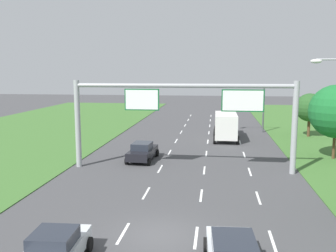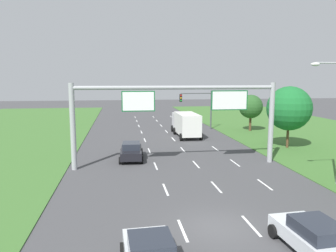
% 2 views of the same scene
% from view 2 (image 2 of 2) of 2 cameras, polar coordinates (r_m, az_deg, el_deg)
% --- Properties ---
extents(ground_plane, '(200.00, 200.00, 0.00)m').
position_cam_2_polar(ground_plane, '(17.13, 8.59, -17.14)').
color(ground_plane, '#424244').
extents(lane_dashes_inner_left, '(0.14, 68.40, 0.01)m').
position_cam_2_polar(lane_dashes_inner_left, '(30.79, -2.77, -5.52)').
color(lane_dashes_inner_left, white).
rests_on(lane_dashes_inner_left, ground_plane).
extents(lane_dashes_inner_right, '(0.14, 68.40, 0.01)m').
position_cam_2_polar(lane_dashes_inner_right, '(31.32, 3.64, -5.29)').
color(lane_dashes_inner_right, white).
rests_on(lane_dashes_inner_right, ground_plane).
extents(lane_dashes_slip, '(0.14, 68.40, 0.01)m').
position_cam_2_polar(lane_dashes_slip, '(32.22, 9.76, -5.01)').
color(lane_dashes_slip, white).
rests_on(lane_dashes_slip, ground_plane).
extents(car_lead_silver, '(2.31, 4.55, 1.59)m').
position_cam_2_polar(car_lead_silver, '(30.14, -6.41, -4.33)').
color(car_lead_silver, black).
rests_on(car_lead_silver, ground_plane).
extents(car_mid_lane, '(2.41, 4.56, 1.47)m').
position_cam_2_polar(car_mid_lane, '(15.66, 24.41, -17.30)').
color(car_mid_lane, silver).
rests_on(car_mid_lane, ground_plane).
extents(box_truck, '(2.72, 8.10, 3.00)m').
position_cam_2_polar(box_truck, '(42.10, 3.10, 0.48)').
color(box_truck, silver).
rests_on(box_truck, ground_plane).
extents(sign_gantry, '(17.24, 0.44, 7.00)m').
position_cam_2_polar(sign_gantry, '(27.21, 1.94, 3.09)').
color(sign_gantry, '#9EA0A5').
rests_on(sign_gantry, ground_plane).
extents(traffic_light_mast, '(4.76, 0.49, 5.60)m').
position_cam_2_polar(traffic_light_mast, '(47.51, 5.28, 4.03)').
color(traffic_light_mast, '#47494F').
rests_on(traffic_light_mast, ground_plane).
extents(roadside_tree_mid, '(4.64, 4.64, 6.56)m').
position_cam_2_polar(roadside_tree_mid, '(36.56, 20.34, 2.89)').
color(roadside_tree_mid, '#513823').
rests_on(roadside_tree_mid, ground_plane).
extents(roadside_tree_far, '(3.29, 3.29, 5.13)m').
position_cam_2_polar(roadside_tree_far, '(47.05, 14.22, 3.29)').
color(roadside_tree_far, '#513823').
rests_on(roadside_tree_far, ground_plane).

